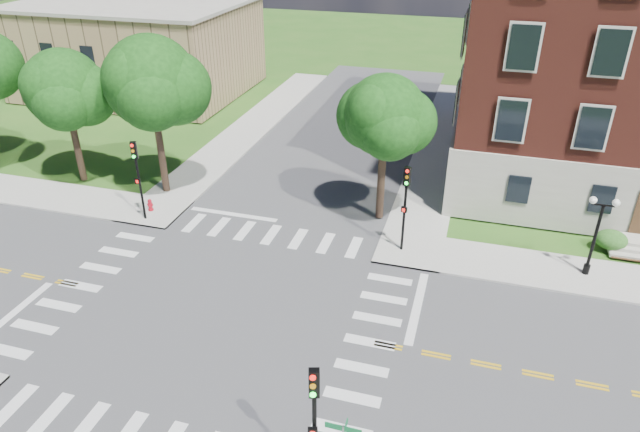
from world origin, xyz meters
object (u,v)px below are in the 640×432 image
(traffic_signal_se, at_px, (314,414))
(traffic_signal_ne, at_px, (405,198))
(traffic_signal_nw, at_px, (137,171))
(fire_hydrant, at_px, (150,205))
(twin_lamp_west, at_px, (596,232))

(traffic_signal_se, bearing_deg, traffic_signal_ne, 88.41)
(traffic_signal_se, bearing_deg, traffic_signal_nw, 136.57)
(traffic_signal_ne, xyz_separation_m, fire_hydrant, (-15.22, 0.11, -2.72))
(traffic_signal_se, height_order, twin_lamp_west, traffic_signal_se)
(twin_lamp_west, relative_size, fire_hydrant, 5.64)
(twin_lamp_west, bearing_deg, traffic_signal_nw, -177.09)
(traffic_signal_se, xyz_separation_m, traffic_signal_nw, (-14.61, 13.83, 0.00))
(fire_hydrant, bearing_deg, twin_lamp_west, 0.61)
(twin_lamp_west, height_order, fire_hydrant, twin_lamp_west)
(traffic_signal_se, height_order, fire_hydrant, traffic_signal_se)
(traffic_signal_nw, bearing_deg, traffic_signal_ne, 3.30)
(traffic_signal_ne, bearing_deg, traffic_signal_se, -91.59)
(traffic_signal_ne, bearing_deg, twin_lamp_west, 2.27)
(traffic_signal_se, relative_size, traffic_signal_ne, 1.00)
(twin_lamp_west, xyz_separation_m, fire_hydrant, (-24.45, -0.26, -2.06))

